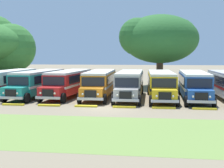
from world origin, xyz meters
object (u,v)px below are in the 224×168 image
object	(u,v)px
broad_shade_tree	(160,39)
parked_bus_slot_6	(194,84)
parked_bus_slot_0	(9,81)
parked_bus_slot_5	(161,84)
parked_bus_slot_3	(100,83)
parked_bus_slot_1	(38,82)
parked_bus_slot_2	(69,82)
parked_bus_slot_4	(130,83)

from	to	relation	value
broad_shade_tree	parked_bus_slot_6	bearing A→B (deg)	-75.09
parked_bus_slot_0	parked_bus_slot_5	distance (m)	17.04
broad_shade_tree	parked_bus_slot_3	bearing A→B (deg)	-119.55
parked_bus_slot_6	broad_shade_tree	distance (m)	13.69
parked_bus_slot_5	parked_bus_slot_0	bearing A→B (deg)	-93.62
parked_bus_slot_1	parked_bus_slot_5	xyz separation A→B (m)	(13.49, -0.23, 0.00)
parked_bus_slot_1	parked_bus_slot_2	world-z (taller)	same
parked_bus_slot_2	parked_bus_slot_6	world-z (taller)	same
broad_shade_tree	parked_bus_slot_4	bearing A→B (deg)	-105.43
parked_bus_slot_0	parked_bus_slot_6	bearing A→B (deg)	90.91
parked_bus_slot_3	parked_bus_slot_4	distance (m)	3.34
parked_bus_slot_2	parked_bus_slot_5	bearing A→B (deg)	90.60
parked_bus_slot_6	broad_shade_tree	bearing A→B (deg)	-163.82
parked_bus_slot_2	broad_shade_tree	distance (m)	16.37
parked_bus_slot_0	parked_bus_slot_6	xyz separation A→B (m)	(20.41, -0.45, 0.00)
parked_bus_slot_5	parked_bus_slot_2	bearing A→B (deg)	-95.48
parked_bus_slot_3	parked_bus_slot_6	bearing A→B (deg)	86.52
parked_bus_slot_2	parked_bus_slot_5	distance (m)	10.11
parked_bus_slot_6	broad_shade_tree	size ratio (longest dim) A/B	0.95
parked_bus_slot_1	parked_bus_slot_5	distance (m)	13.49
parked_bus_slot_4	parked_bus_slot_6	bearing A→B (deg)	89.95
parked_bus_slot_3	parked_bus_slot_6	xyz separation A→B (m)	(9.95, -0.42, 0.00)
parked_bus_slot_4	broad_shade_tree	distance (m)	13.74
parked_bus_slot_0	parked_bus_slot_3	distance (m)	10.46
parked_bus_slot_1	parked_bus_slot_2	xyz separation A→B (m)	(3.40, 0.42, 0.00)
parked_bus_slot_3	broad_shade_tree	world-z (taller)	broad_shade_tree
parked_bus_slot_1	parked_bus_slot_6	world-z (taller)	same
parked_bus_slot_1	broad_shade_tree	world-z (taller)	broad_shade_tree
parked_bus_slot_4	parked_bus_slot_6	xyz separation A→B (m)	(6.63, 0.01, 0.00)
parked_bus_slot_2	parked_bus_slot_6	distance (m)	13.47
parked_bus_slot_0	parked_bus_slot_5	world-z (taller)	same
parked_bus_slot_2	parked_bus_slot_4	distance (m)	6.85
parked_bus_slot_6	parked_bus_slot_2	bearing A→B (deg)	-91.09
parked_bus_slot_6	parked_bus_slot_0	bearing A→B (deg)	-89.99
parked_bus_slot_4	parked_bus_slot_5	size ratio (longest dim) A/B	1.00
parked_bus_slot_5	broad_shade_tree	size ratio (longest dim) A/B	0.95
parked_bus_slot_2	parked_bus_slot_4	world-z (taller)	same
parked_bus_slot_1	parked_bus_slot_4	xyz separation A→B (m)	(10.23, -0.15, 0.00)
parked_bus_slot_0	parked_bus_slot_1	world-z (taller)	same
parked_bus_slot_0	broad_shade_tree	xyz separation A→B (m)	(17.15, 11.78, 5.24)
parked_bus_slot_6	broad_shade_tree	world-z (taller)	broad_shade_tree
parked_bus_slot_3	parked_bus_slot_6	size ratio (longest dim) A/B	1.00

